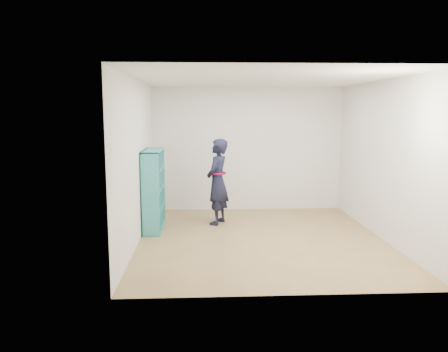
{
  "coord_description": "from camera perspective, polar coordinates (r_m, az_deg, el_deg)",
  "views": [
    {
      "loc": [
        -0.96,
        -6.96,
        2.09
      ],
      "look_at": [
        -0.6,
        0.3,
        1.01
      ],
      "focal_mm": 35.0,
      "sensor_mm": 36.0,
      "label": 1
    }
  ],
  "objects": [
    {
      "name": "person",
      "position": [
        8.11,
        -0.85,
        -0.74
      ],
      "size": [
        0.58,
        0.68,
        1.6
      ],
      "rotation": [
        0.0,
        0.0,
        -1.97
      ],
      "color": "black",
      "rests_on": "floor"
    },
    {
      "name": "wall_back",
      "position": [
        9.29,
        3.09,
        3.53
      ],
      "size": [
        4.0,
        0.02,
        2.6
      ],
      "primitive_type": "cube",
      "color": "silver",
      "rests_on": "floor"
    },
    {
      "name": "bookshelf",
      "position": [
        7.86,
        -9.37,
        -1.88
      ],
      "size": [
        0.31,
        1.07,
        1.42
      ],
      "color": "teal",
      "rests_on": "floor"
    },
    {
      "name": "smartphone",
      "position": [
        8.21,
        -1.54,
        0.11
      ],
      "size": [
        0.04,
        0.08,
        0.12
      ],
      "rotation": [
        0.31,
        0.0,
        -0.42
      ],
      "color": "silver",
      "rests_on": "person"
    },
    {
      "name": "wall_left",
      "position": [
        7.08,
        -11.29,
        1.85
      ],
      "size": [
        0.02,
        4.5,
        2.6
      ],
      "primitive_type": "cube",
      "color": "silver",
      "rests_on": "floor"
    },
    {
      "name": "wall_front",
      "position": [
        4.87,
        8.57,
        -1.01
      ],
      "size": [
        4.0,
        0.02,
        2.6
      ],
      "primitive_type": "cube",
      "color": "silver",
      "rests_on": "floor"
    },
    {
      "name": "ceiling",
      "position": [
        7.04,
        5.11,
        12.54
      ],
      "size": [
        4.5,
        4.5,
        0.0
      ],
      "primitive_type": "plane",
      "color": "white",
      "rests_on": "wall_back"
    },
    {
      "name": "floor",
      "position": [
        7.33,
        4.85,
        -8.19
      ],
      "size": [
        4.5,
        4.5,
        0.0
      ],
      "primitive_type": "plane",
      "color": "olive",
      "rests_on": "ground"
    },
    {
      "name": "wall_right",
      "position": [
        7.6,
        20.09,
        1.94
      ],
      "size": [
        0.02,
        4.5,
        2.6
      ],
      "primitive_type": "cube",
      "color": "silver",
      "rests_on": "floor"
    }
  ]
}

